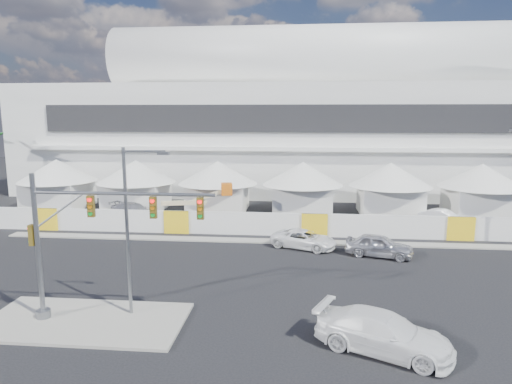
# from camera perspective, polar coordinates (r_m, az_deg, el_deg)

# --- Properties ---
(ground) EXTENTS (160.00, 160.00, 0.00)m
(ground) POSITION_cam_1_polar(r_m,az_deg,el_deg) (26.21, -5.33, -13.63)
(ground) COLOR black
(ground) RESTS_ON ground
(median_island) EXTENTS (10.00, 5.00, 0.15)m
(median_island) POSITION_cam_1_polar(r_m,az_deg,el_deg) (25.38, -20.58, -14.87)
(median_island) COLOR gray
(median_island) RESTS_ON ground
(far_curb) EXTENTS (80.00, 1.20, 0.12)m
(far_curb) POSITION_cam_1_polar(r_m,az_deg,el_deg) (40.58, 27.66, -6.11)
(far_curb) COLOR gray
(far_curb) RESTS_ON ground
(stadium) EXTENTS (80.00, 24.80, 21.98)m
(stadium) POSITION_cam_1_polar(r_m,az_deg,el_deg) (65.24, 9.15, 8.86)
(stadium) COLOR silver
(stadium) RESTS_ON ground
(tent_row) EXTENTS (53.40, 8.40, 5.40)m
(tent_row) POSITION_cam_1_polar(r_m,az_deg,el_deg) (48.33, 0.49, 1.18)
(tent_row) COLOR silver
(tent_row) RESTS_ON ground
(hoarding_fence) EXTENTS (70.00, 0.25, 2.00)m
(hoarding_fence) POSITION_cam_1_polar(r_m,az_deg,el_deg) (39.27, 7.31, -4.12)
(hoarding_fence) COLOR silver
(hoarding_fence) RESTS_ON ground
(sedan_silver) EXTENTS (3.20, 5.19, 1.65)m
(sedan_silver) POSITION_cam_1_polar(r_m,az_deg,el_deg) (34.89, 15.14, -6.47)
(sedan_silver) COLOR silver
(sedan_silver) RESTS_ON ground
(pickup_curb) EXTENTS (3.99, 5.57, 1.41)m
(pickup_curb) POSITION_cam_1_polar(r_m,az_deg,el_deg) (35.99, 6.03, -5.88)
(pickup_curb) COLOR white
(pickup_curb) RESTS_ON ground
(pickup_near) EXTENTS (4.68, 6.48, 1.74)m
(pickup_near) POSITION_cam_1_polar(r_m,az_deg,el_deg) (21.74, 15.63, -16.58)
(pickup_near) COLOR white
(pickup_near) RESTS_ON ground
(lot_car_a) EXTENTS (3.91, 4.47, 1.46)m
(lot_car_a) POSITION_cam_1_polar(r_m,az_deg,el_deg) (46.34, 22.36, -2.99)
(lot_car_a) COLOR white
(lot_car_a) RESTS_ON ground
(lot_car_c) EXTENTS (4.59, 5.83, 1.58)m
(lot_car_c) POSITION_cam_1_polar(r_m,az_deg,el_deg) (47.02, -15.05, -2.33)
(lot_car_c) COLOR silver
(lot_car_c) RESTS_ON ground
(traffic_mast) EXTENTS (9.33, 0.72, 7.41)m
(traffic_mast) POSITION_cam_1_polar(r_m,az_deg,el_deg) (24.17, -21.70, -5.67)
(traffic_mast) COLOR gray
(traffic_mast) RESTS_ON median_island
(streetlight_median) EXTENTS (2.39, 0.24, 8.62)m
(streetlight_median) POSITION_cam_1_polar(r_m,az_deg,el_deg) (23.75, -15.35, -3.45)
(streetlight_median) COLOR gray
(streetlight_median) RESTS_ON median_island
(boom_lift) EXTENTS (8.02, 2.60, 3.97)m
(boom_lift) POSITION_cam_1_polar(r_m,az_deg,el_deg) (42.93, -9.73, -2.89)
(boom_lift) COLOR orange
(boom_lift) RESTS_ON ground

